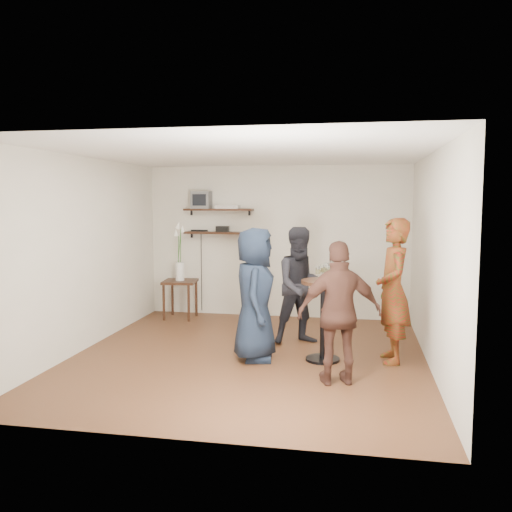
{
  "coord_description": "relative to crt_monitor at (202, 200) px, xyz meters",
  "views": [
    {
      "loc": [
        1.36,
        -6.7,
        2.03
      ],
      "look_at": [
        0.03,
        0.4,
        1.27
      ],
      "focal_mm": 38.0,
      "sensor_mm": 36.0,
      "label": 1
    }
  ],
  "objects": [
    {
      "name": "power_strip",
      "position": [
        -0.06,
        0.05,
        -0.54
      ],
      "size": [
        0.3,
        0.05,
        0.03
      ],
      "primitive_type": "cube",
      "color": "black",
      "rests_on": "shelf_lower"
    },
    {
      "name": "side_table",
      "position": [
        -0.29,
        -0.35,
        -1.47
      ],
      "size": [
        0.6,
        0.6,
        0.65
      ],
      "rotation": [
        0.0,
        0.0,
        0.1
      ],
      "color": "black",
      "rests_on": "room"
    },
    {
      "name": "wine_glass_bl",
      "position": [
        2.24,
        -2.29,
        -0.86
      ],
      "size": [
        0.06,
        0.06,
        0.19
      ],
      "color": "silver",
      "rests_on": "drinks_table"
    },
    {
      "name": "vase_lilies",
      "position": [
        -0.3,
        -0.35,
        -1.05
      ],
      "size": [
        0.2,
        0.2,
        1.01
      ],
      "rotation": [
        0.0,
        0.0,
        0.1
      ],
      "color": "silver",
      "rests_on": "side_table"
    },
    {
      "name": "wine_glass_br",
      "position": [
        2.3,
        -2.37,
        -0.85
      ],
      "size": [
        0.07,
        0.07,
        0.22
      ],
      "color": "silver",
      "rests_on": "drinks_table"
    },
    {
      "name": "person_plaid",
      "position": [
        3.11,
        -2.25,
        -1.12
      ],
      "size": [
        0.52,
        0.71,
        1.8
      ],
      "primitive_type": "imported",
      "rotation": [
        0.0,
        0.0,
        -1.43
      ],
      "color": "#B01414",
      "rests_on": "room"
    },
    {
      "name": "wine_glass_fl",
      "position": [
        2.19,
        -2.41,
        -0.87
      ],
      "size": [
        0.06,
        0.06,
        0.18
      ],
      "color": "silver",
      "rests_on": "drinks_table"
    },
    {
      "name": "person_brown",
      "position": [
        2.49,
        -3.19,
        -1.23
      ],
      "size": [
        1.0,
        0.62,
        1.58
      ],
      "primitive_type": "imported",
      "rotation": [
        0.0,
        0.0,
        3.41
      ],
      "color": "#3F231B",
      "rests_on": "room"
    },
    {
      "name": "person_navy",
      "position": [
        1.41,
        -2.48,
        -1.18
      ],
      "size": [
        0.64,
        0.88,
        1.68
      ],
      "primitive_type": "imported",
      "rotation": [
        0.0,
        0.0,
        1.7
      ],
      "color": "black",
      "rests_on": "room"
    },
    {
      "name": "dvd_deck",
      "position": [
        0.46,
        0.0,
        -0.12
      ],
      "size": [
        0.4,
        0.24,
        0.06
      ],
      "primitive_type": "cube",
      "color": "silver",
      "rests_on": "shelf_upper"
    },
    {
      "name": "shelf_lower",
      "position": [
        0.3,
        0.0,
        -0.57
      ],
      "size": [
        1.2,
        0.25,
        0.04
      ],
      "primitive_type": "cube",
      "color": "black",
      "rests_on": "room"
    },
    {
      "name": "crt_monitor",
      "position": [
        0.0,
        0.0,
        0.0
      ],
      "size": [
        0.32,
        0.3,
        0.3
      ],
      "primitive_type": "cube",
      "color": "#59595B",
      "rests_on": "shelf_upper"
    },
    {
      "name": "radio",
      "position": [
        0.37,
        0.0,
        -0.5
      ],
      "size": [
        0.22,
        0.1,
        0.1
      ],
      "primitive_type": "cube",
      "color": "black",
      "rests_on": "shelf_lower"
    },
    {
      "name": "shelf_upper",
      "position": [
        0.3,
        0.0,
        -0.17
      ],
      "size": [
        1.2,
        0.25,
        0.04
      ],
      "primitive_type": "cube",
      "color": "black",
      "rests_on": "room"
    },
    {
      "name": "drinks_table",
      "position": [
        2.26,
        -2.37,
        -1.36
      ],
      "size": [
        0.56,
        0.56,
        1.02
      ],
      "color": "black",
      "rests_on": "room"
    },
    {
      "name": "wine_glass_fr",
      "position": [
        2.32,
        -2.39,
        -0.86
      ],
      "size": [
        0.07,
        0.07,
        0.2
      ],
      "color": "silver",
      "rests_on": "drinks_table"
    },
    {
      "name": "room",
      "position": [
        1.3,
        -2.38,
        -0.72
      ],
      "size": [
        4.58,
        5.08,
        2.68
      ],
      "color": "#482517",
      "rests_on": "ground"
    },
    {
      "name": "person_dark",
      "position": [
        1.91,
        -1.58,
        -1.19
      ],
      "size": [
        0.98,
        0.9,
        1.65
      ],
      "primitive_type": "imported",
      "rotation": [
        0.0,
        0.0,
        0.42
      ],
      "color": "black",
      "rests_on": "room"
    }
  ]
}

